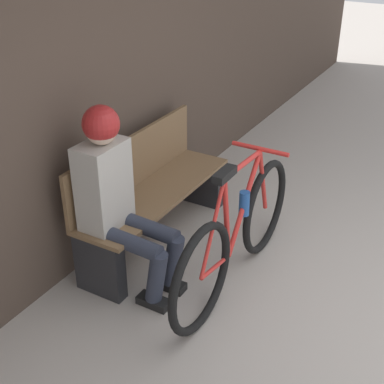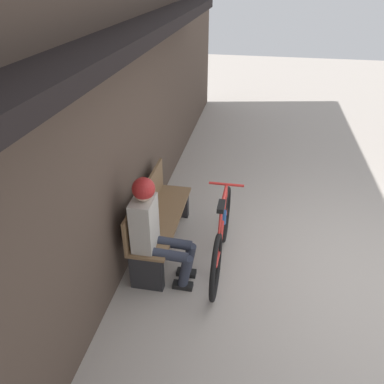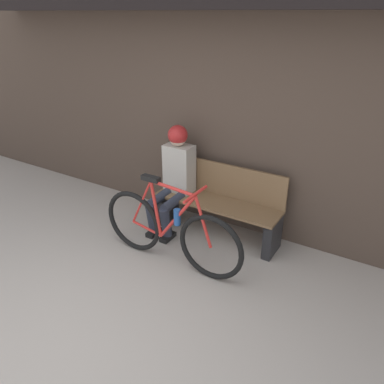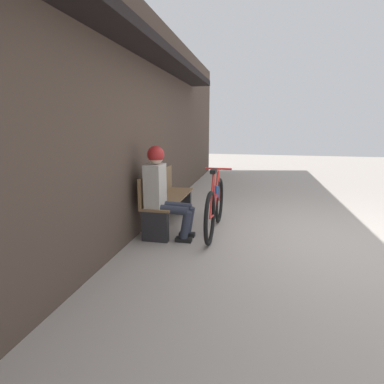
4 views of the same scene
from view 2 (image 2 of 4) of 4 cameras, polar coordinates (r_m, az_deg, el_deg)
The scene contains 5 objects.
ground_plane at distance 4.65m, azimuth 23.07°, elevation -12.19°, with size 24.00×24.00×0.00m, color #ADA399.
storefront_wall at distance 3.85m, azimuth -11.34°, elevation 10.21°, with size 12.00×0.56×3.20m.
park_bench_near at distance 4.52m, azimuth -5.17°, elevation -4.35°, with size 1.50×0.42×0.85m.
bicycle at distance 4.28m, azimuth 4.51°, elevation -6.73°, with size 1.67×0.40×0.95m.
person_seated at distance 3.88m, azimuth -5.90°, elevation -5.09°, with size 0.34×0.64×1.27m.
Camera 2 is at (-3.34, 1.19, 3.01)m, focal length 35.00 mm.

